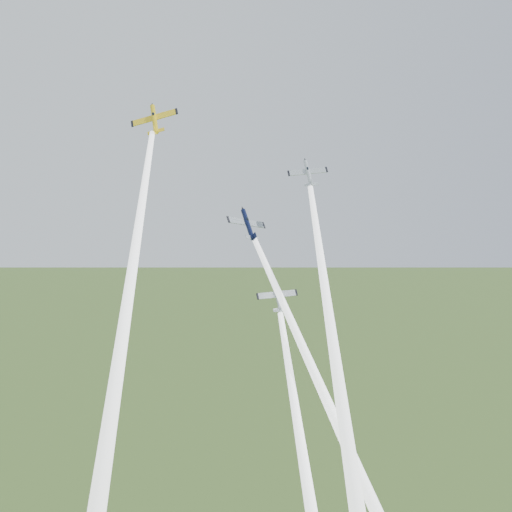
% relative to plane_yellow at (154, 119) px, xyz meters
% --- Properties ---
extents(plane_yellow, '(8.64, 8.81, 9.53)m').
position_rel_plane_yellow_xyz_m(plane_yellow, '(0.00, 0.00, 0.00)').
color(plane_yellow, yellow).
extents(smoke_trail_yellow, '(14.38, 41.27, 53.69)m').
position_rel_plane_yellow_xyz_m(smoke_trail_yellow, '(-6.34, -21.27, -28.64)').
color(smoke_trail_yellow, white).
extents(plane_navy, '(8.93, 8.85, 8.29)m').
position_rel_plane_yellow_xyz_m(plane_navy, '(15.47, -5.67, -18.39)').
color(plane_navy, '#0B1233').
extents(smoke_trail_navy, '(18.82, 41.90, 56.13)m').
position_rel_plane_yellow_xyz_m(smoke_trail_navy, '(24.16, -27.12, -48.26)').
color(smoke_trail_navy, white).
extents(plane_silver_right, '(7.36, 6.34, 7.05)m').
position_rel_plane_yellow_xyz_m(plane_silver_right, '(26.37, -6.40, -9.36)').
color(plane_silver_right, silver).
extents(smoke_trail_silver_right, '(8.29, 40.36, 51.24)m').
position_rel_plane_yellow_xyz_m(smoke_trail_silver_right, '(23.25, -27.42, -36.78)').
color(smoke_trail_silver_right, white).
extents(plane_silver_low, '(7.35, 5.68, 6.79)m').
position_rel_plane_yellow_xyz_m(plane_silver_low, '(19.39, -10.97, -30.56)').
color(plane_silver_low, silver).
extents(smoke_trail_silver_low, '(4.55, 34.91, 43.98)m').
position_rel_plane_yellow_xyz_m(smoke_trail_silver_low, '(18.24, -29.37, -54.35)').
color(smoke_trail_silver_low, white).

